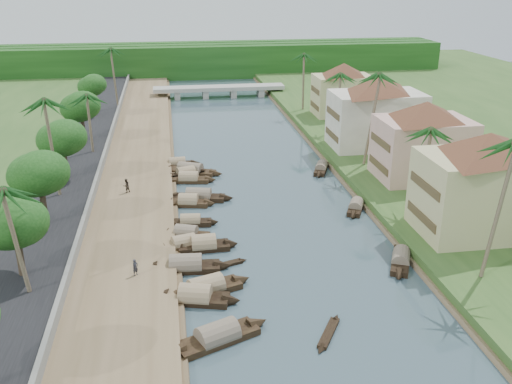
{
  "coord_description": "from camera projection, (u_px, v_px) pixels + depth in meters",
  "views": [
    {
      "loc": [
        -10.82,
        -49.92,
        25.69
      ],
      "look_at": [
        -1.55,
        10.01,
        2.0
      ],
      "focal_mm": 40.0,
      "sensor_mm": 36.0,
      "label": 1
    }
  ],
  "objects": [
    {
      "name": "sampan_11",
      "position": [
        186.0,
        174.0,
        75.61
      ],
      "size": [
        6.99,
        3.5,
        2.01
      ],
      "rotation": [
        0.0,
        0.0,
        0.3
      ],
      "color": "black",
      "rests_on": "ground"
    },
    {
      "name": "palm_2",
      "position": [
        372.0,
        77.0,
        72.65
      ],
      "size": [
        3.2,
        3.2,
        13.6
      ],
      "color": "#73654D",
      "rests_on": "ground"
    },
    {
      "name": "sampan_10",
      "position": [
        189.0,
        179.0,
        73.79
      ],
      "size": [
        7.43,
        2.77,
        2.04
      ],
      "rotation": [
        0.0,
        0.0,
        -0.17
      ],
      "color": "black",
      "rests_on": "ground"
    },
    {
      "name": "sampan_8",
      "position": [
        188.0,
        202.0,
        66.45
      ],
      "size": [
        6.68,
        2.9,
        2.04
      ],
      "rotation": [
        0.0,
        0.0,
        -0.21
      ],
      "color": "black",
      "rests_on": "ground"
    },
    {
      "name": "sampan_1",
      "position": [
        195.0,
        297.0,
        47.13
      ],
      "size": [
        7.97,
        3.74,
        2.3
      ],
      "rotation": [
        0.0,
        0.0,
        -0.26
      ],
      "color": "black",
      "rests_on": "ground"
    },
    {
      "name": "treeline",
      "position": [
        209.0,
        60.0,
        147.44
      ],
      "size": [
        120.0,
        14.0,
        8.0
      ],
      "color": "#133B10",
      "rests_on": "ground"
    },
    {
      "name": "canoe_0",
      "position": [
        329.0,
        333.0,
        42.99
      ],
      "size": [
        3.39,
        5.06,
        0.72
      ],
      "rotation": [
        0.0,
        0.0,
        1.04
      ],
      "color": "black",
      "rests_on": "ground"
    },
    {
      "name": "ground",
      "position": [
        287.0,
        246.0,
        56.84
      ],
      "size": [
        220.0,
        220.0,
        0.0
      ],
      "primitive_type": "plane",
      "color": "#384B54",
      "rests_on": "ground"
    },
    {
      "name": "tree_1",
      "position": [
        14.0,
        224.0,
        47.01
      ],
      "size": [
        5.04,
        5.04,
        6.86
      ],
      "color": "#403024",
      "rests_on": "ground"
    },
    {
      "name": "sampan_14",
      "position": [
        401.0,
        260.0,
        53.29
      ],
      "size": [
        4.6,
        7.63,
        1.92
      ],
      "rotation": [
        0.0,
        0.0,
        1.13
      ],
      "color": "black",
      "rests_on": "ground"
    },
    {
      "name": "palm_6",
      "position": [
        87.0,
        97.0,
        78.73
      ],
      "size": [
        3.2,
        3.2,
        9.66
      ],
      "color": "#73654D",
      "rests_on": "ground"
    },
    {
      "name": "palm_8",
      "position": [
        113.0,
        50.0,
        104.08
      ],
      "size": [
        3.2,
        3.2,
        12.37
      ],
      "color": "#73654D",
      "rests_on": "ground"
    },
    {
      "name": "building_mid",
      "position": [
        423.0,
        140.0,
        70.34
      ],
      "size": [
        14.11,
        14.11,
        9.7
      ],
      "color": "#D3A095",
      "rests_on": "right_bank"
    },
    {
      "name": "tree_2",
      "position": [
        39.0,
        174.0,
        56.7
      ],
      "size": [
        5.36,
        5.36,
        7.59
      ],
      "color": "#403024",
      "rests_on": "ground"
    },
    {
      "name": "palm_5",
      "position": [
        47.0,
        103.0,
        62.09
      ],
      "size": [
        3.2,
        3.2,
        12.61
      ],
      "color": "#73654D",
      "rests_on": "ground"
    },
    {
      "name": "person_near",
      "position": [
        135.0,
        267.0,
        49.52
      ],
      "size": [
        0.66,
        0.65,
        1.53
      ],
      "primitive_type": "imported",
      "rotation": [
        0.0,
        0.0,
        0.74
      ],
      "color": "#282830",
      "rests_on": "left_bank"
    },
    {
      "name": "right_bank",
      "position": [
        393.0,
        167.0,
        77.74
      ],
      "size": [
        16.0,
        180.0,
        1.2
      ],
      "primitive_type": "cube",
      "color": "#2D4D1F",
      "rests_on": "ground"
    },
    {
      "name": "sampan_3",
      "position": [
        186.0,
        266.0,
        52.07
      ],
      "size": [
        8.77,
        2.43,
        2.32
      ],
      "rotation": [
        0.0,
        0.0,
        -0.07
      ],
      "color": "black",
      "rests_on": "ground"
    },
    {
      "name": "canoe_1",
      "position": [
        226.0,
        265.0,
        53.01
      ],
      "size": [
        4.27,
        2.04,
        0.69
      ],
      "rotation": [
        0.0,
        0.0,
        0.33
      ],
      "color": "black",
      "rests_on": "ground"
    },
    {
      "name": "sampan_4",
      "position": [
        184.0,
        244.0,
        56.24
      ],
      "size": [
        6.84,
        3.14,
        1.95
      ],
      "rotation": [
        0.0,
        0.0,
        0.26
      ],
      "color": "black",
      "rests_on": "ground"
    },
    {
      "name": "tree_3",
      "position": [
        62.0,
        139.0,
        69.73
      ],
      "size": [
        5.33,
        5.33,
        7.24
      ],
      "color": "#403024",
      "rests_on": "ground"
    },
    {
      "name": "sampan_7",
      "position": [
        191.0,
        222.0,
        61.3
      ],
      "size": [
        6.36,
        1.92,
        1.74
      ],
      "rotation": [
        0.0,
        0.0,
        -0.11
      ],
      "color": "black",
      "rests_on": "ground"
    },
    {
      "name": "retaining_wall",
      "position": [
        98.0,
        177.0,
        71.88
      ],
      "size": [
        0.4,
        180.0,
        1.1
      ],
      "primitive_type": "cube",
      "color": "slate",
      "rests_on": "left_bank"
    },
    {
      "name": "canoe_2",
      "position": [
        188.0,
        174.0,
        76.64
      ],
      "size": [
        6.18,
        2.61,
        0.9
      ],
      "rotation": [
        0.0,
        0.0,
        -0.29
      ],
      "color": "black",
      "rests_on": "ground"
    },
    {
      "name": "sampan_0",
      "position": [
        218.0,
        337.0,
        42.03
      ],
      "size": [
        8.86,
        5.21,
        2.32
      ],
      "rotation": [
        0.0,
        0.0,
        0.41
      ],
      "color": "black",
      "rests_on": "ground"
    },
    {
      "name": "person_far",
      "position": [
        126.0,
        186.0,
        67.96
      ],
      "size": [
        1.07,
        1.05,
        1.74
      ],
      "primitive_type": "imported",
      "rotation": [
        0.0,
        0.0,
        3.85
      ],
      "color": "#322A23",
      "rests_on": "left_bank"
    },
    {
      "name": "building_near",
      "position": [
        483.0,
        183.0,
        55.38
      ],
      "size": [
        14.85,
        14.85,
        10.2
      ],
      "color": "tan",
      "rests_on": "right_bank"
    },
    {
      "name": "sampan_12",
      "position": [
        190.0,
        171.0,
        76.87
      ],
      "size": [
        9.3,
        5.45,
        2.24
      ],
      "rotation": [
        0.0,
        0.0,
        -0.43
      ],
      "color": "black",
      "rests_on": "ground"
    },
    {
      "name": "sampan_15",
      "position": [
        356.0,
        207.0,
        65.15
      ],
      "size": [
        3.97,
        6.37,
        1.79
      ],
      "rotation": [
        0.0,
        0.0,
        1.12
      ],
      "color": "black",
      "rests_on": "ground"
    },
    {
      "name": "bridge",
      "position": [
        219.0,
        89.0,
        122.49
      ],
      "size": [
        28.0,
        4.0,
        2.4
      ],
      "color": "#99988F",
      "rests_on": "ground"
    },
    {
      "name": "building_distant",
      "position": [
        343.0,
        89.0,
        101.73
      ],
      "size": [
        12.62,
        12.62,
        9.2
      ],
      "color": "tan",
      "rests_on": "right_bank"
    },
    {
      "name": "palm_4",
      "position": [
        11.0,
        192.0,
        42.95
      ],
      "size": [
        3.2,
        3.2,
        10.39
      ],
      "color": "#73654D",
      "rests_on": "ground"
    },
    {
      "name": "sampan_5",
      "position": [
        204.0,
        245.0,
        55.99
      ],
      "size": [
        7.09,
        2.12,
        2.25
      ],
      "rotation": [
        0.0,
        0.0,
        0.03
      ],
      "color": "black",
      "rests_on": "ground"
    },
    {
      "name": "sampan_9",
      "position": [
        199.0,
        197.0,
        68.01
      ],
      "size": [
        8.77,
        3.44,
        2.18
      ],
      "rotation": [
        0.0,
        0.0,
        -0.21
      ],
      "color": "black",
      "rests_on": "ground"
    },
    {
      "name": "sampan_6",
      "position": [
        186.0,
        234.0,
        58.37
      ],
      "size": [
        6.66,
        3.63,
        1.99
      ],
      "rotation": [
        0.0,
        0.0,
        -0.35
      ],
      "color": "black",
      "rests_on": "ground"
    },
    {
      "name": "sampan_16",
      "position": [
        321.0,
        168.0,
        77.84
      ],
      "size": [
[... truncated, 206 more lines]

